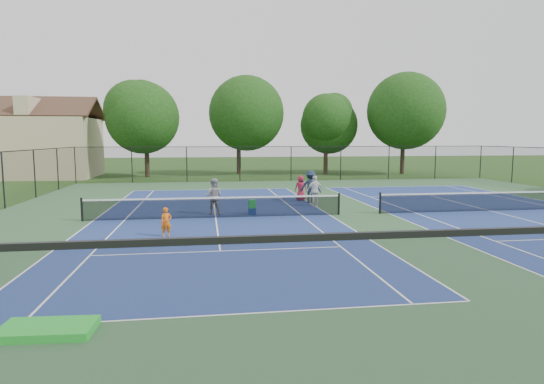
{
  "coord_description": "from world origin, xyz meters",
  "views": [
    {
      "loc": [
        -7.43,
        -21.11,
        3.7
      ],
      "look_at": [
        -4.48,
        -1.0,
        1.3
      ],
      "focal_mm": 30.0,
      "sensor_mm": 36.0,
      "label": 1
    }
  ],
  "objects": [
    {
      "name": "ground",
      "position": [
        0.0,
        0.0,
        0.0
      ],
      "size": [
        140.0,
        140.0,
        0.0
      ],
      "primitive_type": "plane",
      "color": "#234716",
      "rests_on": "ground"
    },
    {
      "name": "court_pad",
      "position": [
        0.0,
        0.0,
        0.0
      ],
      "size": [
        36.0,
        36.0,
        0.01
      ],
      "primitive_type": "cube",
      "color": "#335A33",
      "rests_on": "ground"
    },
    {
      "name": "tennis_court_left",
      "position": [
        -7.0,
        0.0,
        0.1
      ],
      "size": [
        12.0,
        23.83,
        1.07
      ],
      "color": "navy",
      "rests_on": "ground"
    },
    {
      "name": "tennis_court_right",
      "position": [
        7.0,
        0.0,
        0.1
      ],
      "size": [
        12.0,
        23.83,
        1.07
      ],
      "color": "navy",
      "rests_on": "ground"
    },
    {
      "name": "perimeter_fence",
      "position": [
        0.0,
        0.0,
        1.6
      ],
      "size": [
        36.08,
        36.08,
        3.02
      ],
      "color": "black",
      "rests_on": "ground"
    },
    {
      "name": "tree_back_a",
      "position": [
        -13.0,
        24.0,
        6.04
      ],
      "size": [
        6.8,
        6.8,
        9.15
      ],
      "color": "#2D2116",
      "rests_on": "ground"
    },
    {
      "name": "tree_back_b",
      "position": [
        -4.0,
        26.0,
        6.6
      ],
      "size": [
        7.6,
        7.6,
        10.03
      ],
      "color": "#2D2116",
      "rests_on": "ground"
    },
    {
      "name": "tree_back_c",
      "position": [
        5.0,
        25.0,
        5.48
      ],
      "size": [
        6.0,
        6.0,
        8.4
      ],
      "color": "#2D2116",
      "rests_on": "ground"
    },
    {
      "name": "tree_back_d",
      "position": [
        13.0,
        24.0,
        6.82
      ],
      "size": [
        7.8,
        7.8,
        10.37
      ],
      "color": "#2D2116",
      "rests_on": "ground"
    },
    {
      "name": "clapboard_house",
      "position": [
        -23.0,
        25.0,
        3.09
      ],
      "size": [
        10.8,
        8.1,
        7.65
      ],
      "color": "tan",
      "rests_on": "ground"
    },
    {
      "name": "child_player",
      "position": [
        -8.93,
        -3.85,
        0.56
      ],
      "size": [
        0.46,
        0.36,
        1.12
      ],
      "primitive_type": "imported",
      "rotation": [
        0.0,
        0.0,
        0.23
      ],
      "color": "orange",
      "rests_on": "ground"
    },
    {
      "name": "instructor",
      "position": [
        -7.06,
        1.06,
        0.89
      ],
      "size": [
        1.0,
        0.87,
        1.77
      ],
      "primitive_type": "imported",
      "rotation": [
        0.0,
        0.0,
        2.89
      ],
      "color": "#959598",
      "rests_on": "ground"
    },
    {
      "name": "bystander_a",
      "position": [
        -1.51,
        3.0,
        0.85
      ],
      "size": [
        1.06,
        0.6,
        1.7
      ],
      "primitive_type": "imported",
      "rotation": [
        0.0,
        0.0,
        3.33
      ],
      "color": "silver",
      "rests_on": "ground"
    },
    {
      "name": "bystander_b",
      "position": [
        -1.45,
        4.29,
        0.94
      ],
      "size": [
        1.4,
        1.16,
        1.88
      ],
      "primitive_type": "imported",
      "rotation": [
        0.0,
        0.0,
        2.69
      ],
      "color": "#1A263B",
      "rests_on": "ground"
    },
    {
      "name": "bystander_c",
      "position": [
        -1.82,
        5.27,
        0.76
      ],
      "size": [
        0.78,
        0.54,
        1.52
      ],
      "primitive_type": "imported",
      "rotation": [
        0.0,
        0.0,
        3.07
      ],
      "color": "maroon",
      "rests_on": "ground"
    },
    {
      "name": "ball_crate",
      "position": [
        -5.21,
        0.76,
        0.16
      ],
      "size": [
        0.35,
        0.31,
        0.32
      ],
      "primitive_type": "cube",
      "rotation": [
        0.0,
        0.0,
        0.02
      ],
      "color": "#153C94",
      "rests_on": "ground"
    },
    {
      "name": "ball_hopper",
      "position": [
        -5.21,
        0.76,
        0.52
      ],
      "size": [
        0.36,
        0.32,
        0.41
      ],
      "primitive_type": "cube",
      "rotation": [
        0.0,
        0.0,
        0.12
      ],
      "color": "green",
      "rests_on": "ball_crate"
    },
    {
      "name": "green_tarp",
      "position": [
        -10.46,
        -12.31,
        0.09
      ],
      "size": [
        1.79,
        1.02,
        0.17
      ],
      "primitive_type": "cube",
      "rotation": [
        0.0,
        0.0,
        -0.06
      ],
      "color": "green",
      "rests_on": "ground"
    }
  ]
}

